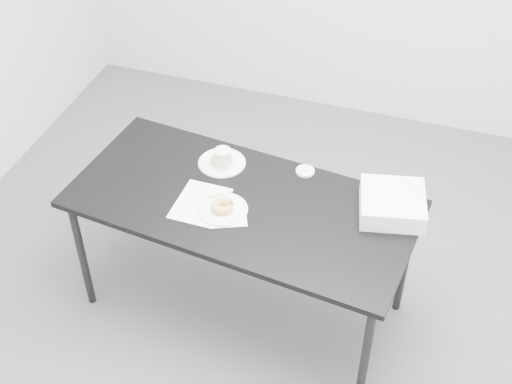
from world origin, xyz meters
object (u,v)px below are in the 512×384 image
(plate_near, at_px, (223,209))
(plate_far, at_px, (222,163))
(pen, at_px, (219,196))
(donut_far, at_px, (222,159))
(table, at_px, (242,210))
(coffee_cup, at_px, (223,159))
(scorecard, at_px, (200,203))
(donut_near, at_px, (223,206))
(bakery_box, at_px, (392,204))

(plate_near, height_order, plate_far, plate_near)
(pen, xyz_separation_m, donut_far, (-0.08, 0.24, 0.02))
(table, height_order, coffee_cup, coffee_cup)
(donut_far, bearing_deg, plate_near, -69.00)
(scorecard, bearing_deg, plate_near, -5.22)
(donut_near, height_order, bakery_box, bakery_box)
(pen, xyz_separation_m, donut_near, (0.05, -0.08, 0.02))
(coffee_cup, xyz_separation_m, bakery_box, (0.86, -0.05, -0.01))
(donut_far, height_order, coffee_cup, coffee_cup)
(pen, bearing_deg, bakery_box, -31.42)
(pen, distance_m, plate_near, 0.10)
(coffee_cup, bearing_deg, scorecard, -92.76)
(pen, distance_m, bakery_box, 0.82)
(scorecard, xyz_separation_m, bakery_box, (0.87, 0.23, 0.05))
(table, bearing_deg, plate_near, -119.79)
(table, xyz_separation_m, plate_near, (-0.06, -0.09, 0.06))
(donut_far, distance_m, bakery_box, 0.88)
(bakery_box, bearing_deg, table, -179.70)
(bakery_box, bearing_deg, coffee_cup, 164.39)
(pen, xyz_separation_m, bakery_box, (0.80, 0.15, 0.04))
(donut_near, distance_m, donut_far, 0.35)
(coffee_cup, bearing_deg, table, -50.48)
(donut_far, xyz_separation_m, coffee_cup, (0.02, -0.04, 0.03))
(scorecard, relative_size, donut_near, 2.61)
(scorecard, distance_m, coffee_cup, 0.28)
(coffee_cup, bearing_deg, bakery_box, -3.40)
(donut_near, height_order, plate_far, donut_near)
(scorecard, height_order, bakery_box, bakery_box)
(scorecard, bearing_deg, coffee_cup, 87.94)
(scorecard, relative_size, bakery_box, 0.98)
(plate_near, xyz_separation_m, bakery_box, (0.75, 0.24, 0.04))
(donut_near, xyz_separation_m, plate_far, (-0.13, 0.33, -0.02))
(donut_near, xyz_separation_m, donut_far, (-0.13, 0.33, -0.00))
(scorecard, distance_m, bakery_box, 0.90)
(pen, xyz_separation_m, coffee_cup, (-0.06, 0.20, 0.05))
(plate_near, xyz_separation_m, plate_far, (-0.13, 0.33, -0.00))
(plate_far, height_order, coffee_cup, coffee_cup)
(table, bearing_deg, coffee_cup, 135.96)
(plate_near, height_order, bakery_box, bakery_box)
(scorecard, height_order, coffee_cup, coffee_cup)
(scorecard, height_order, donut_far, donut_far)
(table, distance_m, coffee_cup, 0.29)
(table, bearing_deg, pen, -172.91)
(pen, bearing_deg, plate_far, 65.19)
(donut_near, bearing_deg, donut_far, 111.00)
(plate_near, bearing_deg, pen, 120.14)
(plate_far, xyz_separation_m, coffee_cup, (0.02, -0.04, 0.06))
(table, height_order, plate_near, plate_near)
(table, xyz_separation_m, scorecard, (-0.18, -0.07, 0.06))
(donut_far, height_order, bakery_box, bakery_box)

